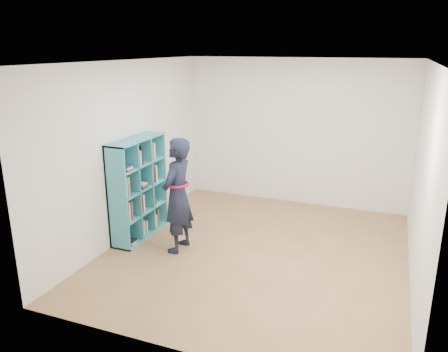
% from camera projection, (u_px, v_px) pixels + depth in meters
% --- Properties ---
extents(floor, '(4.50, 4.50, 0.00)m').
position_uv_depth(floor, '(256.00, 252.00, 6.15)').
color(floor, olive).
rests_on(floor, ground).
extents(ceiling, '(4.50, 4.50, 0.00)m').
position_uv_depth(ceiling, '(261.00, 62.00, 5.40)').
color(ceiling, white).
rests_on(ceiling, wall_back).
extents(wall_left, '(0.02, 4.50, 2.60)m').
position_uv_depth(wall_left, '(129.00, 150.00, 6.47)').
color(wall_left, silver).
rests_on(wall_left, floor).
extents(wall_right, '(0.02, 4.50, 2.60)m').
position_uv_depth(wall_right, '(423.00, 179.00, 5.08)').
color(wall_right, silver).
rests_on(wall_right, floor).
extents(wall_back, '(4.00, 0.02, 2.60)m').
position_uv_depth(wall_back, '(295.00, 133.00, 7.78)').
color(wall_back, silver).
rests_on(wall_back, floor).
extents(wall_front, '(4.00, 0.02, 2.60)m').
position_uv_depth(wall_front, '(182.00, 226.00, 3.76)').
color(wall_front, silver).
rests_on(wall_front, floor).
extents(bookshelf, '(0.33, 1.13, 1.51)m').
position_uv_depth(bookshelf, '(137.00, 189.00, 6.51)').
color(bookshelf, teal).
rests_on(bookshelf, floor).
extents(person, '(0.40, 0.60, 1.62)m').
position_uv_depth(person, '(178.00, 195.00, 6.01)').
color(person, black).
rests_on(person, floor).
extents(smartphone, '(0.01, 0.09, 0.13)m').
position_uv_depth(smartphone, '(171.00, 185.00, 6.10)').
color(smartphone, silver).
rests_on(smartphone, person).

